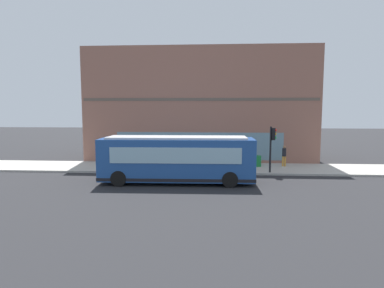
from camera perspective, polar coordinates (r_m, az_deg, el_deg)
ground at (r=22.22m, az=0.35°, el=-6.59°), size 120.00×120.00×0.00m
sidewalk_curb at (r=27.01m, az=0.98°, el=-4.13°), size 4.62×40.00×0.15m
building_corner at (r=32.73m, az=1.54°, el=6.59°), size 7.79×20.84×10.29m
city_bus_nearside at (r=21.83m, az=-2.63°, el=-2.68°), size 2.78×10.09×3.07m
traffic_light_near_corner at (r=25.17m, az=13.65°, el=0.59°), size 0.32×0.49×3.42m
fire_hydrant at (r=26.47m, az=-1.03°, el=-3.38°), size 0.35×0.35×0.74m
pedestrian_walking_along_curb at (r=25.46m, az=-1.34°, el=-2.42°), size 0.32×0.32×1.66m
pedestrian_near_hydrant at (r=28.18m, az=15.55°, el=-1.73°), size 0.32×0.32×1.72m
newspaper_vending_box at (r=27.69m, az=11.33°, el=-2.88°), size 0.44×0.42×0.90m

